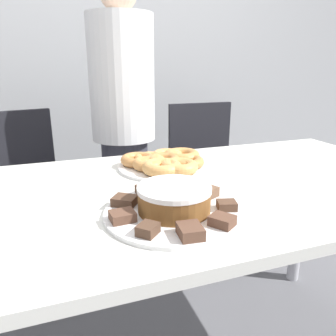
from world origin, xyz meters
The scene contains 26 objects.
wall_back centered at (0.00, 1.51, 1.30)m, with size 8.00×0.05×2.60m.
table centered at (0.00, 0.00, 0.67)m, with size 1.83×0.82×0.76m.
person_standing centered at (0.05, 0.78, 0.80)m, with size 0.32×0.32×1.52m.
office_chair_left centered at (-0.47, 0.80, 0.43)m, with size 0.52×0.52×0.89m.
office_chair_right centered at (0.55, 0.80, 0.43)m, with size 0.45×0.45×0.89m.
plate_cake centered at (-0.03, -0.17, 0.77)m, with size 0.34×0.34×0.01m.
plate_donuts centered at (0.06, 0.19, 0.77)m, with size 0.32×0.32×0.01m.
frosted_cake centered at (-0.03, -0.17, 0.80)m, with size 0.18×0.18×0.06m.
lamington_0 centered at (-0.14, -0.10, 0.78)m, with size 0.08×0.07×0.02m.
lamington_1 centered at (-0.16, -0.18, 0.78)m, with size 0.06×0.05×0.02m.
lamington_2 centered at (-0.13, -0.27, 0.78)m, with size 0.06×0.06×0.02m.
lamington_3 centered at (-0.05, -0.30, 0.78)m, with size 0.05×0.06×0.02m.
lamington_4 centered at (0.04, -0.28, 0.78)m, with size 0.07×0.07×0.02m.
lamington_5 centered at (0.09, -0.21, 0.78)m, with size 0.05×0.05×0.02m.
lamington_6 centered at (0.08, -0.12, 0.78)m, with size 0.06×0.06×0.03m.
lamington_7 centered at (0.02, -0.06, 0.78)m, with size 0.06×0.06×0.02m.
lamington_8 centered at (-0.07, -0.05, 0.78)m, with size 0.06×0.07×0.02m.
donut_0 centered at (0.06, 0.19, 0.79)m, with size 0.12×0.12×0.04m.
donut_1 centered at (0.09, 0.10, 0.79)m, with size 0.12×0.12×0.04m.
donut_2 centered at (0.14, 0.16, 0.79)m, with size 0.12×0.12×0.03m.
donut_3 centered at (0.15, 0.23, 0.79)m, with size 0.13×0.13×0.04m.
donut_4 centered at (0.10, 0.27, 0.79)m, with size 0.11×0.11×0.03m.
donut_5 centered at (0.03, 0.25, 0.79)m, with size 0.11×0.11×0.03m.
donut_6 centered at (-0.02, 0.24, 0.79)m, with size 0.13×0.13×0.03m.
donut_7 centered at (0.00, 0.17, 0.79)m, with size 0.11×0.11×0.04m.
donut_8 centered at (0.03, 0.11, 0.79)m, with size 0.13×0.13×0.04m.
Camera 1 is at (-0.29, -0.86, 1.11)m, focal length 35.00 mm.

